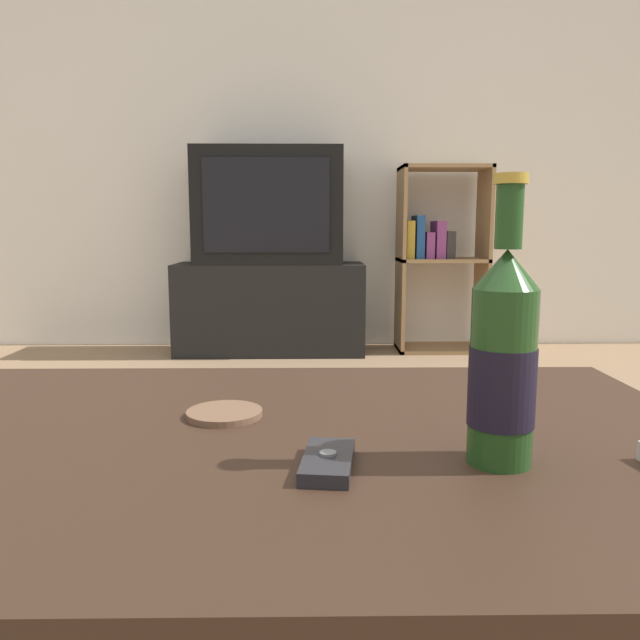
% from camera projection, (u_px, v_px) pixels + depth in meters
% --- Properties ---
extents(back_wall, '(8.00, 0.05, 2.60)m').
position_uv_depth(back_wall, '(305.00, 121.00, 3.58)').
color(back_wall, silver).
rests_on(back_wall, ground_plane).
extents(coffee_table, '(1.02, 0.67, 0.47)m').
position_uv_depth(coffee_table, '(282.00, 496.00, 0.72)').
color(coffee_table, '#332116').
rests_on(coffee_table, ground_plane).
extents(tv_stand, '(1.03, 0.38, 0.50)m').
position_uv_depth(tv_stand, '(270.00, 308.00, 3.47)').
color(tv_stand, black).
rests_on(tv_stand, ground_plane).
extents(television, '(0.79, 0.39, 0.62)m').
position_uv_depth(television, '(269.00, 207.00, 3.38)').
color(television, black).
rests_on(television, tv_stand).
extents(bookshelf, '(0.48, 0.30, 1.03)m').
position_uv_depth(bookshelf, '(437.00, 254.00, 3.49)').
color(bookshelf, '#99754C').
rests_on(bookshelf, ground_plane).
extents(beer_bottle, '(0.07, 0.07, 0.28)m').
position_uv_depth(beer_bottle, '(503.00, 360.00, 0.61)').
color(beer_bottle, '#1E4219').
rests_on(beer_bottle, coffee_table).
extents(cell_phone, '(0.06, 0.11, 0.02)m').
position_uv_depth(cell_phone, '(328.00, 462.00, 0.61)').
color(cell_phone, '#232328').
rests_on(cell_phone, coffee_table).
extents(coaster, '(0.09, 0.09, 0.01)m').
position_uv_depth(coaster, '(224.00, 413.00, 0.78)').
color(coaster, brown).
rests_on(coaster, coffee_table).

